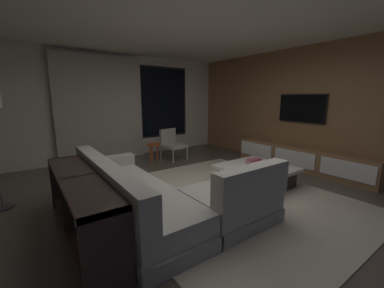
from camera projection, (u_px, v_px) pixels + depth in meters
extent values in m
plane|color=#564C44|center=(206.00, 201.00, 3.69)|extent=(9.20, 9.20, 0.00)
cube|color=silver|center=(120.00, 107.00, 6.35)|extent=(6.60, 0.12, 2.70)
cube|color=black|center=(164.00, 102.00, 7.02)|extent=(1.52, 0.02, 2.02)
cube|color=black|center=(164.00, 102.00, 7.01)|extent=(1.40, 0.03, 1.90)
cube|color=#BCB5A3|center=(101.00, 109.00, 5.90)|extent=(2.10, 0.12, 2.60)
cube|color=#8E6642|center=(315.00, 109.00, 5.19)|extent=(0.12, 7.80, 2.70)
plane|color=silver|center=(208.00, 13.00, 3.17)|extent=(8.20, 8.20, 0.00)
cube|color=beige|center=(226.00, 198.00, 3.81)|extent=(3.20, 3.80, 0.01)
cube|color=gray|center=(135.00, 211.00, 3.19)|extent=(0.90, 2.50, 0.18)
cube|color=#B2ADA3|center=(134.00, 196.00, 3.15)|extent=(0.86, 2.42, 0.24)
cube|color=#B2ADA3|center=(106.00, 178.00, 2.89)|extent=(0.20, 2.50, 0.40)
cube|color=#B2ADA3|center=(107.00, 162.00, 4.03)|extent=(0.90, 0.20, 0.18)
cube|color=gray|center=(230.00, 214.00, 3.12)|extent=(1.10, 0.90, 0.18)
cube|color=#B2ADA3|center=(230.00, 199.00, 3.08)|extent=(1.07, 0.86, 0.24)
cube|color=#B2ADA3|center=(252.00, 183.00, 2.74)|extent=(1.10, 0.20, 0.40)
cube|color=beige|center=(103.00, 169.00, 3.41)|extent=(0.10, 0.36, 0.36)
cube|color=#B2A893|center=(124.00, 187.00, 2.73)|extent=(0.10, 0.36, 0.36)
cube|color=#322522|center=(256.00, 177.00, 4.34)|extent=(1.00, 1.00, 0.30)
cube|color=white|center=(257.00, 168.00, 4.31)|extent=(1.16, 1.16, 0.06)
cube|color=#76415F|center=(255.00, 163.00, 4.51)|extent=(0.24, 0.18, 0.02)
cube|color=#C2726B|center=(254.00, 161.00, 4.50)|extent=(0.29, 0.18, 0.03)
cube|color=#A34758|center=(254.00, 160.00, 4.50)|extent=(0.27, 0.14, 0.03)
cylinder|color=#B2ADA0|center=(187.00, 153.00, 6.17)|extent=(0.04, 0.04, 0.36)
cylinder|color=#B2ADA0|center=(173.00, 156.00, 5.84)|extent=(0.04, 0.04, 0.36)
cylinder|color=#B2ADA0|center=(175.00, 150.00, 6.52)|extent=(0.04, 0.04, 0.36)
cylinder|color=#B2ADA0|center=(161.00, 152.00, 6.19)|extent=(0.04, 0.04, 0.36)
cube|color=#B2ADA3|center=(174.00, 146.00, 6.15)|extent=(0.62, 0.64, 0.08)
cube|color=#B2ADA3|center=(168.00, 136.00, 6.27)|extent=(0.49, 0.16, 0.38)
cylinder|color=#BF4C1E|center=(150.00, 154.00, 5.85)|extent=(0.03, 0.03, 0.46)
cylinder|color=#BF4C1E|center=(157.00, 152.00, 5.97)|extent=(0.03, 0.03, 0.46)
cylinder|color=#BF4C1E|center=(152.00, 152.00, 5.99)|extent=(0.03, 0.03, 0.46)
cylinder|color=#BF4C1E|center=(154.00, 144.00, 5.87)|extent=(0.32, 0.32, 0.02)
cube|color=#8E6642|center=(299.00, 158.00, 5.32)|extent=(0.44, 3.10, 0.52)
cube|color=white|center=(346.00, 170.00, 4.34)|extent=(0.02, 0.93, 0.33)
cube|color=white|center=(294.00, 158.00, 5.18)|extent=(0.02, 0.93, 0.33)
cube|color=white|center=(256.00, 150.00, 6.01)|extent=(0.02, 0.93, 0.33)
cube|color=#39281A|center=(339.00, 174.00, 4.64)|extent=(0.33, 0.68, 0.19)
cube|color=#D4A789|center=(354.00, 179.00, 4.43)|extent=(0.03, 0.04, 0.15)
cube|color=slate|center=(343.00, 176.00, 4.57)|extent=(0.03, 0.04, 0.16)
cube|color=#7752A1|center=(334.00, 174.00, 4.71)|extent=(0.03, 0.04, 0.16)
cube|color=#7C8F54|center=(325.00, 171.00, 4.85)|extent=(0.03, 0.04, 0.17)
cube|color=black|center=(302.00, 108.00, 5.32)|extent=(0.04, 1.08, 0.62)
cube|color=black|center=(302.00, 108.00, 5.32)|extent=(0.05, 1.04, 0.58)
cube|color=#322522|center=(78.00, 178.00, 2.61)|extent=(0.40, 2.10, 0.04)
cube|color=#322522|center=(83.00, 226.00, 2.72)|extent=(0.38, 2.04, 0.03)
cube|color=#322522|center=(109.00, 256.00, 1.86)|extent=(0.40, 0.04, 0.74)
cube|color=#322522|center=(66.00, 182.00, 3.50)|extent=(0.40, 0.04, 0.74)
cube|color=#322522|center=(81.00, 207.00, 2.68)|extent=(0.38, 0.03, 0.74)
cube|color=white|center=(102.00, 255.00, 2.02)|extent=(0.18, 0.04, 0.24)
cube|color=white|center=(95.00, 241.00, 2.19)|extent=(0.18, 0.04, 0.26)
cube|color=white|center=(91.00, 232.00, 2.36)|extent=(0.18, 0.04, 0.25)
cube|color=silver|center=(87.00, 222.00, 2.53)|extent=(0.18, 0.04, 0.25)
cube|color=silver|center=(82.00, 214.00, 2.70)|extent=(0.18, 0.04, 0.26)
cube|color=silver|center=(77.00, 209.00, 2.86)|extent=(0.18, 0.04, 0.24)
cube|color=silver|center=(76.00, 202.00, 3.03)|extent=(0.18, 0.04, 0.24)
cube|color=silver|center=(72.00, 196.00, 3.19)|extent=(0.18, 0.04, 0.26)
cube|color=silver|center=(69.00, 192.00, 3.36)|extent=(0.18, 0.04, 0.23)
cylinder|color=#333335|center=(3.00, 207.00, 3.47)|extent=(0.28, 0.28, 0.02)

